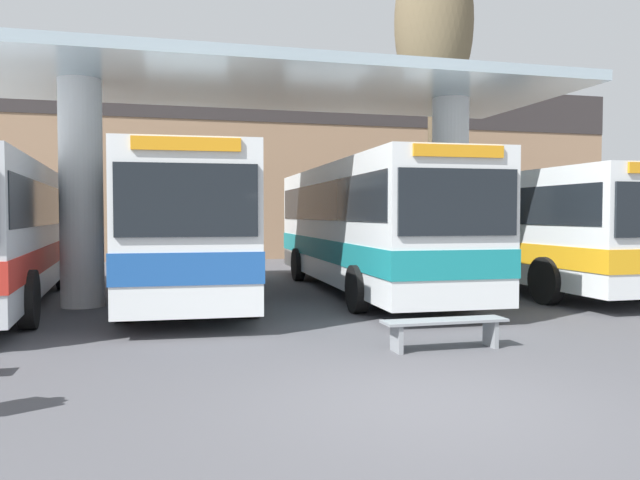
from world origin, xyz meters
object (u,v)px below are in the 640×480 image
(poplar_tree_behind_left, at_px, (434,25))
(transit_bus_center_bay, at_px, (188,222))
(transit_bus_right_bay, at_px, (365,222))
(parked_car_street, at_px, (491,237))
(waiting_bench_mid_platform, at_px, (445,327))
(transit_bus_far_right_bay, at_px, (516,225))

(poplar_tree_behind_left, bearing_deg, transit_bus_center_bay, -153.86)
(transit_bus_right_bay, distance_m, parked_car_street, 12.63)
(transit_bus_center_bay, relative_size, poplar_tree_behind_left, 0.95)
(transit_bus_right_bay, distance_m, waiting_bench_mid_platform, 7.40)
(waiting_bench_mid_platform, distance_m, poplar_tree_behind_left, 14.80)
(transit_bus_center_bay, xyz_separation_m, poplar_tree_behind_left, (8.49, 4.17, 6.69))
(transit_bus_far_right_bay, xyz_separation_m, parked_car_street, (4.38, 8.99, -0.68))
(transit_bus_center_bay, height_order, poplar_tree_behind_left, poplar_tree_behind_left)
(transit_bus_right_bay, bearing_deg, transit_bus_center_bay, 2.62)
(transit_bus_center_bay, relative_size, transit_bus_far_right_bay, 1.02)
(poplar_tree_behind_left, relative_size, parked_car_street, 2.55)
(transit_bus_center_bay, relative_size, transit_bus_right_bay, 0.96)
(transit_bus_right_bay, relative_size, parked_car_street, 2.51)
(poplar_tree_behind_left, bearing_deg, transit_bus_far_right_bay, -80.81)
(poplar_tree_behind_left, bearing_deg, waiting_bench_mid_platform, -113.93)
(transit_bus_center_bay, xyz_separation_m, transit_bus_far_right_bay, (9.17, 0.00, -0.11))
(poplar_tree_behind_left, bearing_deg, transit_bus_right_bay, -133.13)
(transit_bus_far_right_bay, height_order, parked_car_street, transit_bus_far_right_bay)
(waiting_bench_mid_platform, bearing_deg, transit_bus_far_right_bay, 51.35)
(transit_bus_center_bay, distance_m, poplar_tree_behind_left, 11.59)
(parked_car_street, bearing_deg, poplar_tree_behind_left, -132.85)
(transit_bus_right_bay, height_order, waiting_bench_mid_platform, transit_bus_right_bay)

